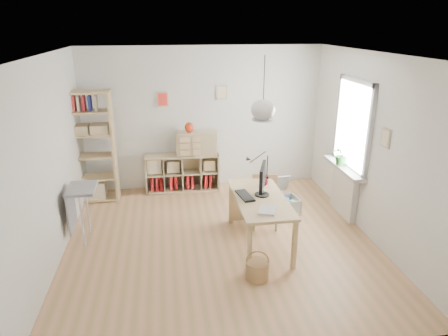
{
  "coord_description": "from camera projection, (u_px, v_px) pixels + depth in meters",
  "views": [
    {
      "loc": [
        -0.74,
        -5.19,
        3.08
      ],
      "look_at": [
        0.1,
        0.3,
        1.05
      ],
      "focal_mm": 32.0,
      "sensor_mm": 36.0,
      "label": 1
    }
  ],
  "objects": [
    {
      "name": "drawer_chest",
      "position": [
        197.0,
        143.0,
        7.53
      ],
      "size": [
        0.79,
        0.45,
        0.43
      ],
      "primitive_type": "cube",
      "rotation": [
        0.0,
        0.0,
        -0.15
      ],
      "color": "tan",
      "rests_on": "cube_shelf"
    },
    {
      "name": "task_lamp",
      "position": [
        256.0,
        164.0,
        6.15
      ],
      "size": [
        0.39,
        0.14,
        0.41
      ],
      "color": "black",
      "rests_on": "desk"
    },
    {
      "name": "cube_shelf",
      "position": [
        181.0,
        175.0,
        7.74
      ],
      "size": [
        1.4,
        0.38,
        0.72
      ],
      "color": "tan",
      "rests_on": "ground"
    },
    {
      "name": "yarn_ball",
      "position": [
        264.0,
        182.0,
        6.02
      ],
      "size": [
        0.14,
        0.14,
        0.14
      ],
      "primitive_type": "sphere",
      "color": "#480914",
      "rests_on": "desk"
    },
    {
      "name": "radiator",
      "position": [
        344.0,
        192.0,
        6.7
      ],
      "size": [
        0.1,
        0.8,
        0.8
      ],
      "primitive_type": "cube",
      "color": "silver",
      "rests_on": "ground"
    },
    {
      "name": "monitor",
      "position": [
        263.0,
        179.0,
        5.63
      ],
      "size": [
        0.21,
        0.5,
        0.45
      ],
      "rotation": [
        0.0,
        0.0,
        -0.33
      ],
      "color": "black",
      "rests_on": "desk"
    },
    {
      "name": "chair",
      "position": [
        265.0,
        198.0,
        6.32
      ],
      "size": [
        0.46,
        0.46,
        0.82
      ],
      "rotation": [
        0.0,
        0.0,
        -0.18
      ],
      "color": "gray",
      "rests_on": "ground"
    },
    {
      "name": "tall_bookshelf",
      "position": [
        91.0,
        143.0,
        6.98
      ],
      "size": [
        0.8,
        0.38,
        2.0
      ],
      "color": "tan",
      "rests_on": "ground"
    },
    {
      "name": "potted_plant",
      "position": [
        342.0,
        155.0,
        6.56
      ],
      "size": [
        0.4,
        0.37,
        0.35
      ],
      "primitive_type": "imported",
      "rotation": [
        0.0,
        0.0,
        0.41
      ],
      "color": "#235D24",
      "rests_on": "windowsill"
    },
    {
      "name": "side_table",
      "position": [
        78.0,
        199.0,
        5.78
      ],
      "size": [
        0.4,
        0.55,
        0.85
      ],
      "color": "gray",
      "rests_on": "ground"
    },
    {
      "name": "storage_chest",
      "position": [
        281.0,
        202.0,
        6.82
      ],
      "size": [
        0.62,
        0.68,
        0.58
      ],
      "rotation": [
        0.0,
        0.0,
        0.15
      ],
      "color": "silver",
      "rests_on": "ground"
    },
    {
      "name": "wicker_basket",
      "position": [
        257.0,
        269.0,
        5.06
      ],
      "size": [
        0.29,
        0.29,
        0.41
      ],
      "rotation": [
        0.0,
        0.0,
        -0.21
      ],
      "color": "#9A7145",
      "rests_on": "ground"
    },
    {
      "name": "red_vase",
      "position": [
        189.0,
        127.0,
        7.4
      ],
      "size": [
        0.16,
        0.16,
        0.2
      ],
      "primitive_type": "ellipsoid",
      "color": "maroon",
      "rests_on": "drawer_chest"
    },
    {
      "name": "windowsill",
      "position": [
        344.0,
        168.0,
        6.55
      ],
      "size": [
        0.22,
        1.2,
        0.06
      ],
      "primitive_type": "cube",
      "color": "silver",
      "rests_on": "radiator"
    },
    {
      "name": "window_unit",
      "position": [
        354.0,
        125.0,
        6.31
      ],
      "size": [
        0.07,
        1.16,
        1.46
      ],
      "color": "white",
      "rests_on": "ground"
    },
    {
      "name": "paper_tray",
      "position": [
        267.0,
        210.0,
        5.22
      ],
      "size": [
        0.31,
        0.34,
        0.03
      ],
      "primitive_type": "cube",
      "rotation": [
        0.0,
        0.0,
        -0.42
      ],
      "color": "silver",
      "rests_on": "desk"
    },
    {
      "name": "keyboard",
      "position": [
        245.0,
        196.0,
        5.67
      ],
      "size": [
        0.23,
        0.44,
        0.02
      ],
      "primitive_type": "cube",
      "rotation": [
        0.0,
        0.0,
        0.17
      ],
      "color": "black",
      "rests_on": "desk"
    },
    {
      "name": "room_shell",
      "position": [
        263.0,
        110.0,
        5.23
      ],
      "size": [
        4.5,
        4.5,
        4.5
      ],
      "color": "white",
      "rests_on": "ground"
    },
    {
      "name": "desk",
      "position": [
        260.0,
        203.0,
        5.69
      ],
      "size": [
        0.7,
        1.5,
        0.75
      ],
      "color": "tan",
      "rests_on": "ground"
    },
    {
      "name": "ground",
      "position": [
        220.0,
        241.0,
        5.97
      ],
      "size": [
        4.5,
        4.5,
        0.0
      ],
      "primitive_type": "plane",
      "color": "tan",
      "rests_on": "ground"
    }
  ]
}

